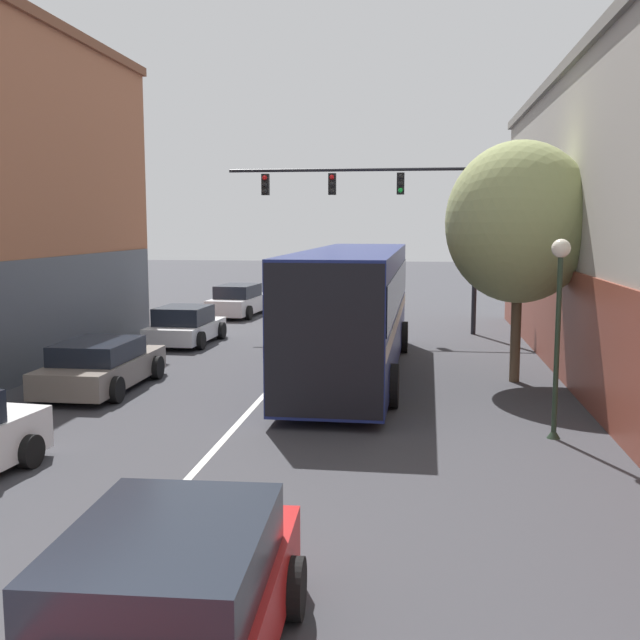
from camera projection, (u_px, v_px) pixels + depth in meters
lane_center_line at (269, 390)px, 18.63m from camera, size 0.14×40.86×0.01m
bus at (354, 305)px, 20.43m from camera, size 2.88×11.98×3.42m
hatchback_foreground at (162, 620)px, 6.49m from camera, size 2.29×4.76×1.45m
parked_car_left_near at (101, 366)px, 18.62m from camera, size 2.07×4.39×1.26m
parked_car_left_mid at (185, 326)px, 25.80m from camera, size 2.14×3.86×1.31m
parked_car_left_far at (239, 301)px, 33.74m from camera, size 2.23×4.69×1.41m
traffic_signal_gantry at (390, 205)px, 27.92m from camera, size 9.40×0.36×6.43m
street_lamp at (558, 313)px, 14.14m from camera, size 0.35×0.35×3.84m
street_tree_near at (519, 223)px, 19.14m from camera, size 3.77×3.39×6.23m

